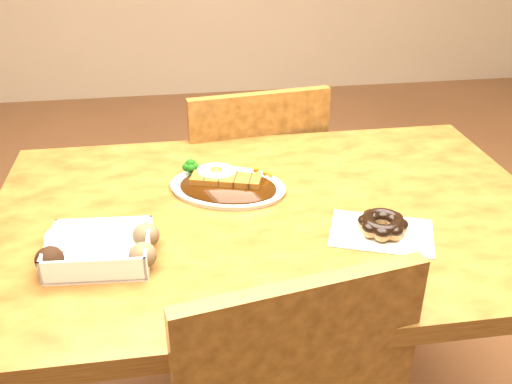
{
  "coord_description": "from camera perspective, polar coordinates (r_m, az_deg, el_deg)",
  "views": [
    {
      "loc": [
        -0.19,
        -1.04,
        1.37
      ],
      "look_at": [
        -0.04,
        -0.03,
        0.81
      ],
      "focal_mm": 40.0,
      "sensor_mm": 36.0,
      "label": 1
    }
  ],
  "objects": [
    {
      "name": "table",
      "position": [
        1.28,
        1.52,
        -5.52
      ],
      "size": [
        1.2,
        0.8,
        0.75
      ],
      "color": "#48270E",
      "rests_on": "ground"
    },
    {
      "name": "chair_far",
      "position": [
        1.83,
        -0.75,
        -0.61
      ],
      "size": [
        0.47,
        0.47,
        0.87
      ],
      "rotation": [
        0.0,
        0.0,
        3.27
      ],
      "color": "#48270E",
      "rests_on": "ground"
    },
    {
      "name": "katsu_curry_plate",
      "position": [
        1.31,
        -3.02,
        0.83
      ],
      "size": [
        0.31,
        0.27,
        0.05
      ],
      "rotation": [
        0.0,
        0.0,
        -0.37
      ],
      "color": "white",
      "rests_on": "table"
    },
    {
      "name": "donut_box",
      "position": [
        1.1,
        -15.37,
        -5.46
      ],
      "size": [
        0.22,
        0.16,
        0.05
      ],
      "rotation": [
        0.0,
        0.0,
        -0.07
      ],
      "color": "white",
      "rests_on": "table"
    },
    {
      "name": "pon_de_ring",
      "position": [
        1.16,
        12.54,
        -3.24
      ],
      "size": [
        0.24,
        0.2,
        0.04
      ],
      "rotation": [
        0.0,
        0.0,
        -0.37
      ],
      "color": "silver",
      "rests_on": "table"
    }
  ]
}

